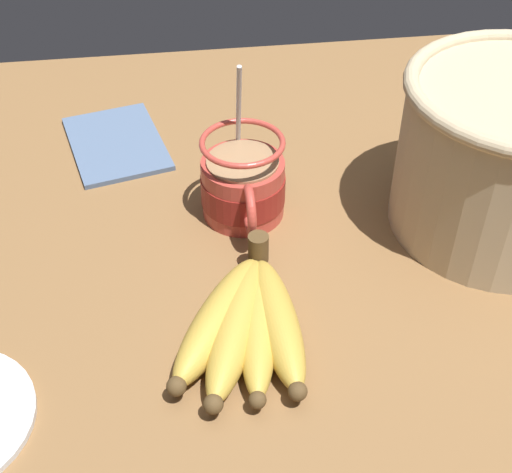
{
  "coord_description": "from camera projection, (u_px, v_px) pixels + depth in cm",
  "views": [
    {
      "loc": [
        49.07,
        -9.22,
        51.3
      ],
      "look_at": [
        -0.86,
        -2.41,
        6.88
      ],
      "focal_mm": 50.0,
      "sensor_mm": 36.0,
      "label": 1
    }
  ],
  "objects": [
    {
      "name": "woven_basket",
      "position": [
        510.0,
        154.0,
        0.69
      ],
      "size": [
        22.76,
        22.76,
        16.41
      ],
      "color": "tan",
      "rests_on": "table"
    },
    {
      "name": "napkin",
      "position": [
        116.0,
        143.0,
        0.85
      ],
      "size": [
        16.93,
        13.6,
        0.6
      ],
      "color": "slate",
      "rests_on": "table"
    },
    {
      "name": "coffee_mug",
      "position": [
        243.0,
        185.0,
        0.74
      ],
      "size": [
        13.14,
        8.82,
        16.4
      ],
      "color": "#B23D33",
      "rests_on": "table"
    },
    {
      "name": "banana_bunch",
      "position": [
        246.0,
        323.0,
        0.62
      ],
      "size": [
        18.35,
        12.88,
        4.17
      ],
      "color": "#4C381E",
      "rests_on": "table"
    },
    {
      "name": "table",
      "position": [
        281.0,
        281.0,
        0.7
      ],
      "size": [
        94.63,
        94.63,
        2.9
      ],
      "color": "brown",
      "rests_on": "ground"
    }
  ]
}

